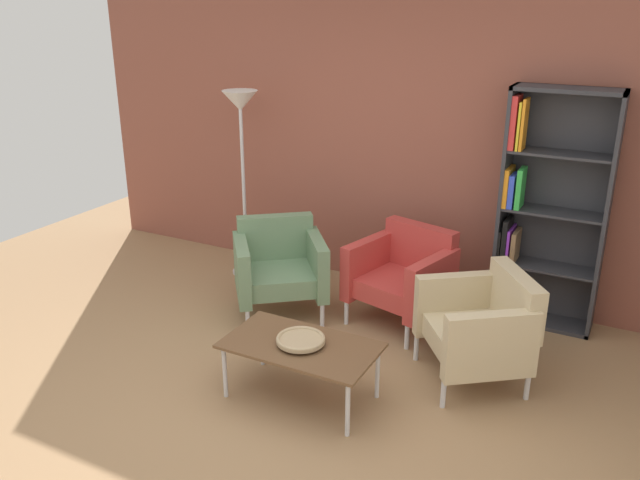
% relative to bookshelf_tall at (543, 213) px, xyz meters
% --- Properties ---
extents(ground_plane, '(8.32, 8.32, 0.00)m').
position_rel_bookshelf_tall_xyz_m(ground_plane, '(-1.31, -2.25, -0.92)').
color(ground_plane, '#9E7751').
extents(brick_back_panel, '(6.40, 0.12, 2.90)m').
position_rel_bookshelf_tall_xyz_m(brick_back_panel, '(-1.31, 0.21, 0.53)').
color(brick_back_panel, brown).
rests_on(brick_back_panel, ground_plane).
extents(bookshelf_tall, '(0.80, 0.30, 1.90)m').
position_rel_bookshelf_tall_xyz_m(bookshelf_tall, '(0.00, 0.00, 0.00)').
color(bookshelf_tall, '#333338').
rests_on(bookshelf_tall, ground_plane).
extents(coffee_table_low, '(1.00, 0.56, 0.40)m').
position_rel_bookshelf_tall_xyz_m(coffee_table_low, '(-1.13, -1.88, -0.56)').
color(coffee_table_low, brown).
rests_on(coffee_table_low, ground_plane).
extents(decorative_bowl, '(0.32, 0.32, 0.05)m').
position_rel_bookshelf_tall_xyz_m(decorative_bowl, '(-1.13, -1.88, -0.49)').
color(decorative_bowl, tan).
rests_on(decorative_bowl, coffee_table_low).
extents(armchair_near_window, '(0.85, 0.81, 0.78)m').
position_rel_bookshelf_tall_xyz_m(armchair_near_window, '(-0.94, -0.53, -0.51)').
color(armchair_near_window, '#B73833').
rests_on(armchair_near_window, ground_plane).
extents(armchair_by_bookshelf, '(0.95, 0.94, 0.78)m').
position_rel_bookshelf_tall_xyz_m(armchair_by_bookshelf, '(-1.92, -0.84, -0.51)').
color(armchair_by_bookshelf, slate).
rests_on(armchair_by_bookshelf, ground_plane).
extents(armchair_corner_red, '(0.94, 0.95, 0.78)m').
position_rel_bookshelf_tall_xyz_m(armchair_corner_red, '(-0.15, -1.10, -0.51)').
color(armchair_corner_red, '#C6B289').
rests_on(armchair_corner_red, ground_plane).
extents(floor_lamp_torchiere, '(0.32, 0.32, 1.74)m').
position_rel_bookshelf_tall_xyz_m(floor_lamp_torchiere, '(-2.63, -0.28, 0.52)').
color(floor_lamp_torchiere, silver).
rests_on(floor_lamp_torchiere, ground_plane).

